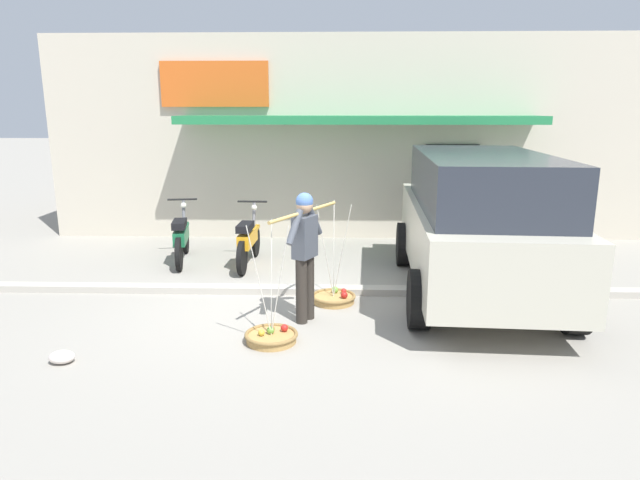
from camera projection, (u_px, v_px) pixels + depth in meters
ground_plane at (273, 309)px, 7.69m from camera, size 90.00×90.00×0.00m
sidewalk_curb at (278, 290)px, 8.36m from camera, size 20.00×0.24×0.10m
fruit_vendor at (305, 248)px, 7.06m from camera, size 0.77×1.43×1.70m
fruit_basket_left_side at (271, 336)px, 6.59m from camera, size 0.64×0.64×1.45m
fruit_basket_right_side at (334, 297)px, 7.94m from camera, size 0.64×0.64×1.45m
motorcycle_nearest_shop at (182, 237)px, 9.97m from camera, size 0.55×1.81×1.09m
motorcycle_second_in_row at (248, 241)px, 9.73m from camera, size 0.54×1.82×1.09m
parked_truck at (478, 220)px, 8.08m from camera, size 2.36×4.90×2.10m
storefront_building at (354, 134)px, 13.85m from camera, size 13.00×6.00×4.20m
plastic_litter_bag at (62, 357)px, 6.04m from camera, size 0.28×0.22×0.14m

